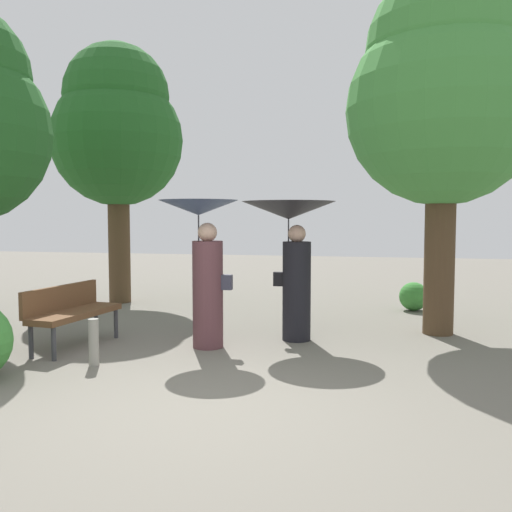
# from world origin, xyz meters

# --- Properties ---
(ground_plane) EXTENTS (40.00, 40.00, 0.00)m
(ground_plane) POSITION_xyz_m (0.00, 0.00, 0.00)
(ground_plane) COLOR #6B665B
(person_left) EXTENTS (1.06, 1.06, 1.98)m
(person_left) POSITION_xyz_m (-0.61, 2.11, 1.29)
(person_left) COLOR #563338
(person_left) RESTS_ON ground
(person_right) EXTENTS (1.32, 1.32, 1.97)m
(person_right) POSITION_xyz_m (0.47, 2.80, 1.46)
(person_right) COLOR black
(person_right) RESTS_ON ground
(park_bench) EXTENTS (0.64, 1.54, 0.83)m
(park_bench) POSITION_xyz_m (-2.35, 1.71, 0.51)
(park_bench) COLOR #38383D
(park_bench) RESTS_ON ground
(tree_near_left) EXTENTS (2.65, 2.65, 5.26)m
(tree_near_left) POSITION_xyz_m (-3.54, 5.46, 3.57)
(tree_near_left) COLOR #4C3823
(tree_near_left) RESTS_ON ground
(tree_near_right) EXTENTS (2.83, 2.83, 5.35)m
(tree_near_right) POSITION_xyz_m (2.57, 3.69, 3.60)
(tree_near_right) COLOR #4C3823
(tree_near_right) RESTS_ON ground
(bush_path_left) EXTENTS (0.54, 0.54, 0.54)m
(bush_path_left) POSITION_xyz_m (2.34, 5.73, 0.27)
(bush_path_left) COLOR #387F33
(bush_path_left) RESTS_ON ground
(path_marker_post) EXTENTS (0.12, 0.12, 0.56)m
(path_marker_post) POSITION_xyz_m (-1.58, 0.93, 0.28)
(path_marker_post) COLOR gray
(path_marker_post) RESTS_ON ground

